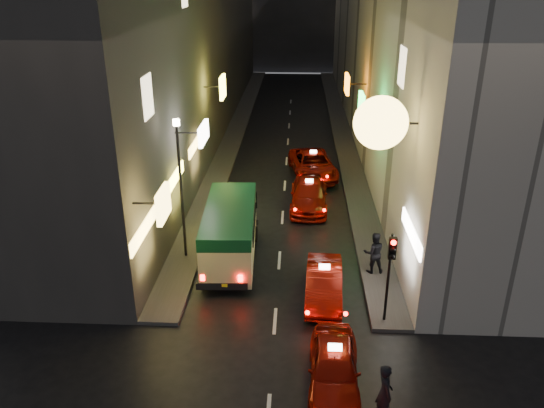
% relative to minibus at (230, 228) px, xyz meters
% --- Properties ---
extents(building_left, '(7.43, 52.00, 18.00)m').
position_rel_minibus_xyz_m(building_left, '(-5.85, 21.09, 7.38)').
color(building_left, '#393734').
rests_on(building_left, ground).
extents(building_right, '(8.31, 52.00, 18.00)m').
position_rel_minibus_xyz_m(building_right, '(10.15, 21.09, 7.38)').
color(building_right, '#AAA79C').
rests_on(building_right, ground).
extents(sidewalk_left, '(1.50, 52.00, 0.15)m').
position_rel_minibus_xyz_m(sidewalk_left, '(-2.10, 21.10, -1.55)').
color(sidewalk_left, '#403E3B').
rests_on(sidewalk_left, ground).
extents(sidewalk_right, '(1.50, 52.00, 0.15)m').
position_rel_minibus_xyz_m(sidewalk_right, '(6.40, 21.10, -1.55)').
color(sidewalk_right, '#403E3B').
rests_on(sidewalk_right, ground).
extents(minibus, '(2.36, 6.06, 2.57)m').
position_rel_minibus_xyz_m(minibus, '(0.00, 0.00, 0.00)').
color(minibus, '#D3C684').
rests_on(minibus, ground).
extents(taxi_near, '(2.20, 4.94, 1.72)m').
position_rel_minibus_xyz_m(taxi_near, '(4.11, -7.56, -0.85)').
color(taxi_near, maroon).
rests_on(taxi_near, ground).
extents(taxi_second, '(2.18, 4.87, 1.69)m').
position_rel_minibus_xyz_m(taxi_second, '(3.99, -2.76, -0.86)').
color(taxi_second, maroon).
rests_on(taxi_second, ground).
extents(taxi_third, '(2.26, 5.24, 1.82)m').
position_rel_minibus_xyz_m(taxi_third, '(3.54, 6.11, -0.80)').
color(taxi_third, maroon).
rests_on(taxi_third, ground).
extents(taxi_far, '(3.13, 5.76, 1.91)m').
position_rel_minibus_xyz_m(taxi_far, '(3.86, 10.91, -0.75)').
color(taxi_far, maroon).
rests_on(taxi_far, ground).
extents(pedestrian_crossing, '(0.57, 0.76, 2.11)m').
position_rel_minibus_xyz_m(pedestrian_crossing, '(5.45, -8.84, -0.57)').
color(pedestrian_crossing, black).
rests_on(pedestrian_crossing, ground).
extents(pedestrian_sidewalk, '(0.81, 0.55, 2.06)m').
position_rel_minibus_xyz_m(pedestrian_sidewalk, '(6.14, -0.92, -0.44)').
color(pedestrian_sidewalk, black).
rests_on(pedestrian_sidewalk, sidewalk_right).
extents(traffic_light, '(0.26, 0.43, 3.50)m').
position_rel_minibus_xyz_m(traffic_light, '(6.15, -4.43, 1.06)').
color(traffic_light, black).
rests_on(traffic_light, sidewalk_right).
extents(lamp_post, '(0.28, 0.28, 6.22)m').
position_rel_minibus_xyz_m(lamp_post, '(-2.05, 0.10, 2.10)').
color(lamp_post, black).
rests_on(lamp_post, sidewalk_left).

